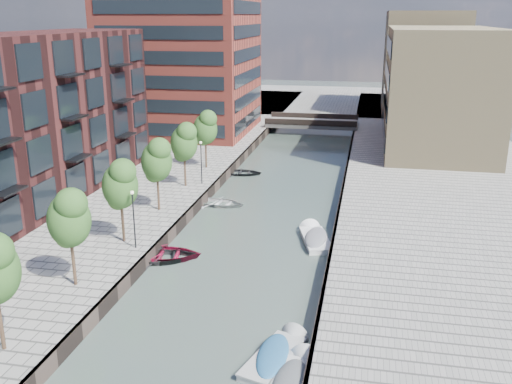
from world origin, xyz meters
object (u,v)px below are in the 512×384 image
(sloop_3, at_px, (221,205))
(motorboat_4, at_px, (315,238))
(motorboat_3, at_px, (277,355))
(sloop_2, at_px, (165,258))
(tree_2, at_px, (69,217))
(tree_5, at_px, (184,141))
(bridge, at_px, (312,123))
(sloop_4, at_px, (242,174))
(tree_4, at_px, (156,159))
(tree_6, at_px, (205,127))
(car, at_px, (394,136))
(sloop_1, at_px, (163,260))
(tree_3, at_px, (120,183))

(sloop_3, distance_m, motorboat_4, 11.37)
(motorboat_4, bearing_deg, motorboat_3, -90.98)
(motorboat_3, height_order, motorboat_4, motorboat_4)
(sloop_3, bearing_deg, sloop_2, -176.80)
(tree_2, bearing_deg, tree_5, 90.00)
(bridge, xyz_separation_m, sloop_4, (-4.92, -24.56, -1.39))
(tree_4, height_order, sloop_2, tree_4)
(tree_5, bearing_deg, sloop_2, -77.70)
(sloop_4, bearing_deg, bridge, -15.45)
(tree_5, distance_m, sloop_4, 10.59)
(sloop_4, bearing_deg, tree_2, 168.96)
(tree_2, xyz_separation_m, motorboat_3, (12.83, -3.71, -5.11))
(tree_6, xyz_separation_m, sloop_4, (3.58, 1.44, -5.31))
(tree_6, relative_size, sloop_4, 1.42)
(tree_4, xyz_separation_m, sloop_2, (3.10, -7.21, -5.31))
(sloop_3, relative_size, motorboat_4, 0.81)
(sloop_3, bearing_deg, motorboat_3, -151.38)
(sloop_3, relative_size, car, 1.30)
(tree_2, bearing_deg, bridge, 81.05)
(tree_5, xyz_separation_m, motorboat_3, (12.83, -24.71, -5.11))
(bridge, distance_m, sloop_4, 25.09)
(tree_5, height_order, car, tree_5)
(sloop_2, relative_size, motorboat_3, 1.02)
(tree_5, distance_m, motorboat_3, 28.31)
(sloop_1, distance_m, motorboat_3, 14.05)
(tree_6, relative_size, sloop_3, 1.35)
(tree_3, relative_size, tree_5, 1.00)
(sloop_1, height_order, motorboat_3, motorboat_3)
(bridge, distance_m, tree_4, 41.08)
(motorboat_3, bearing_deg, tree_2, 163.88)
(motorboat_3, bearing_deg, sloop_2, 132.83)
(motorboat_4, bearing_deg, tree_4, 172.12)
(tree_5, height_order, motorboat_3, tree_5)
(tree_3, bearing_deg, tree_5, 90.00)
(tree_5, relative_size, sloop_1, 1.26)
(motorboat_3, bearing_deg, car, 81.96)
(car, bearing_deg, bridge, 164.80)
(bridge, height_order, tree_4, tree_4)
(tree_3, distance_m, sloop_1, 6.17)
(sloop_1, relative_size, car, 1.39)
(sloop_4, bearing_deg, tree_3, 166.83)
(tree_3, distance_m, car, 43.65)
(sloop_2, distance_m, sloop_4, 22.66)
(sloop_1, bearing_deg, tree_6, -13.77)
(sloop_3, bearing_deg, tree_5, 69.16)
(bridge, xyz_separation_m, tree_6, (-8.50, -26.00, 3.92))
(bridge, xyz_separation_m, car, (11.31, -8.29, 0.19))
(tree_3, relative_size, sloop_1, 1.26)
(tree_6, height_order, sloop_2, tree_6)
(tree_5, bearing_deg, sloop_3, -27.99)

